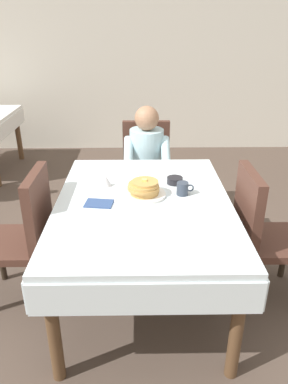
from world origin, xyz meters
name	(u,v)px	position (x,y,z in m)	size (l,w,h in m)	color
ground_plane	(144,293)	(0.00, 0.00, 0.00)	(14.00, 14.00, 0.00)	brown
back_wall	(140,34)	(0.00, 3.40, 1.60)	(12.00, 0.16, 3.20)	beige
dining_table_main	(144,213)	(0.00, 0.00, 0.65)	(1.12, 1.52, 0.74)	silver
chair_diner	(146,165)	(0.04, 1.17, 0.53)	(0.44, 0.45, 0.93)	#4C2D23
diner_person	(147,157)	(0.04, 1.01, 0.67)	(0.40, 0.43, 1.12)	silver
chair_right_side	(260,228)	(0.77, 0.00, 0.53)	(0.45, 0.44, 0.93)	#4C2D23
chair_left_side	(26,230)	(-0.77, 0.00, 0.53)	(0.45, 0.44, 0.93)	#4C2D23
plate_breakfast	(144,194)	(0.01, 0.08, 0.75)	(0.28, 0.28, 0.02)	white
breakfast_stack	(144,187)	(0.00, 0.07, 0.80)	(0.20, 0.21, 0.10)	tan
cup_coffee	(183,189)	(0.26, 0.09, 0.78)	(0.11, 0.08, 0.08)	#333D4C
bowl_butter	(175,180)	(0.22, 0.27, 0.76)	(0.11, 0.11, 0.04)	black
syrup_pitcher	(106,181)	(-0.25, 0.23, 0.78)	(0.08, 0.08, 0.07)	silver
fork_left_of_plate	(115,197)	(-0.18, 0.06, 0.74)	(0.18, 0.01, 0.01)	silver
knife_right_of_plate	(174,196)	(0.20, 0.06, 0.74)	(0.20, 0.01, 0.01)	silver
spoon_near_edge	(148,221)	(0.02, -0.27, 0.74)	(0.15, 0.01, 0.01)	silver
napkin_folded	(99,203)	(-0.28, -0.04, 0.74)	(0.17, 0.12, 0.01)	#334C7F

